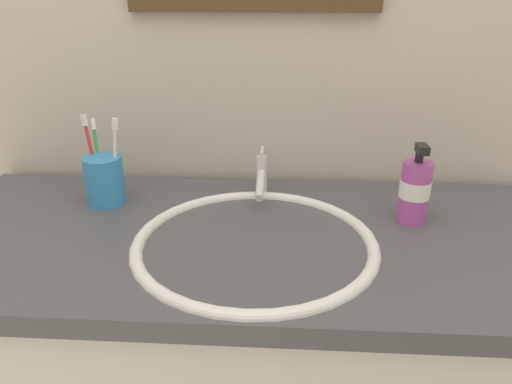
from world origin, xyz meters
The scene contains 8 objects.
tiled_wall_back centered at (0.00, 0.32, 1.20)m, with size 2.47×0.04×2.40m, color beige.
sink_basin centered at (0.02, -0.04, 0.83)m, with size 0.45×0.45×0.12m.
faucet centered at (0.02, 0.17, 0.92)m, with size 0.02×0.14×0.10m.
toothbrush_cup centered at (-0.31, 0.12, 0.92)m, with size 0.08×0.08×0.10m, color #338CCC.
toothbrush_green centered at (-0.33, 0.15, 0.97)m, with size 0.03×0.05×0.17m.
toothbrush_red centered at (-0.34, 0.14, 0.98)m, with size 0.04×0.03×0.18m.
toothbrush_white centered at (-0.28, 0.12, 0.98)m, with size 0.03×0.02×0.18m.
soap_dispenser centered at (0.33, 0.07, 0.94)m, with size 0.06×0.06×0.16m.
Camera 1 is at (0.07, -0.81, 1.30)m, focal length 33.45 mm.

